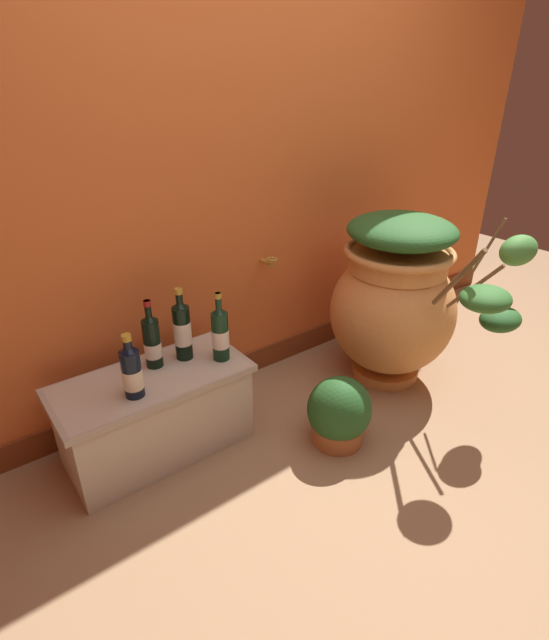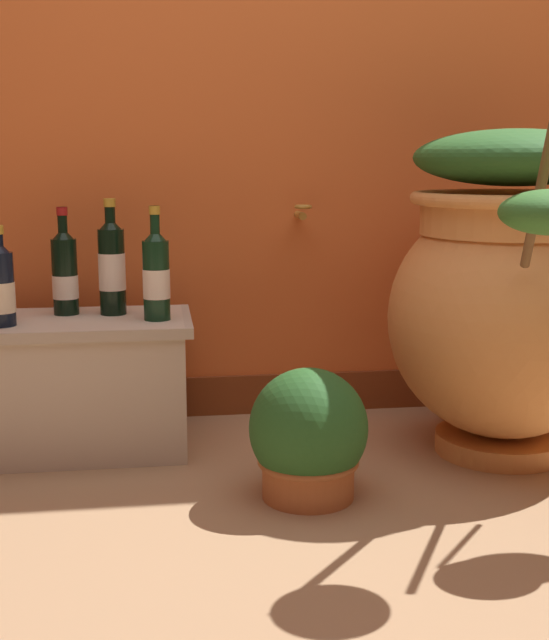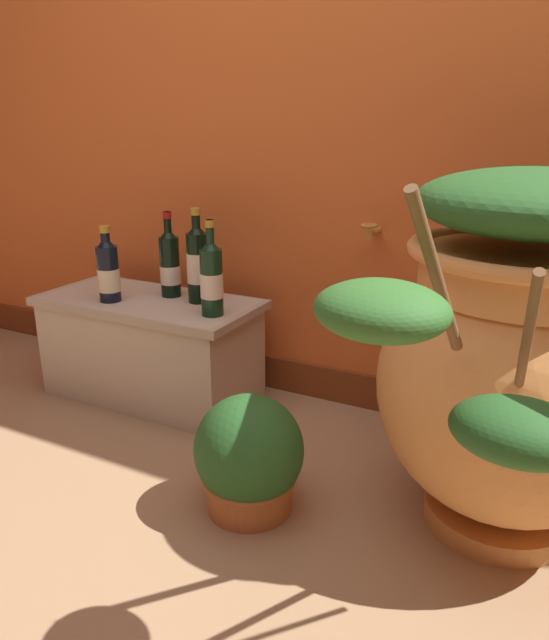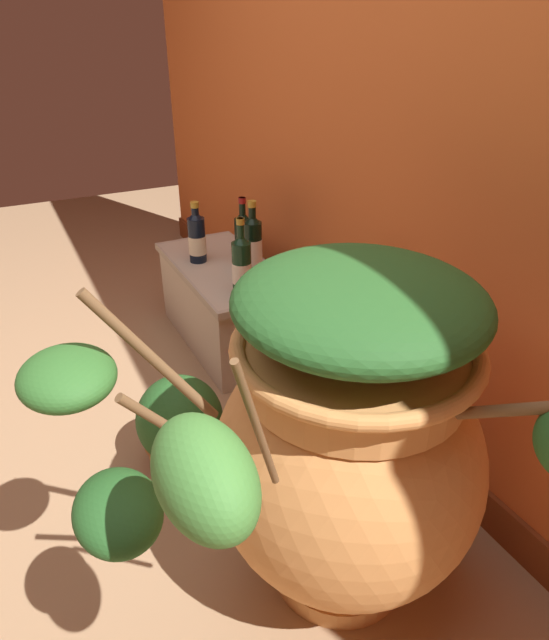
# 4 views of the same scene
# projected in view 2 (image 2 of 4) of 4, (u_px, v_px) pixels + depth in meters

# --- Properties ---
(ground_plane) EXTENTS (7.00, 7.00, 0.00)m
(ground_plane) POSITION_uv_depth(u_px,v_px,m) (345.00, 565.00, 1.74)
(ground_plane) COLOR #9E7A56
(back_wall) EXTENTS (4.40, 0.33, 2.60)m
(back_wall) POSITION_uv_depth(u_px,v_px,m) (268.00, 17.00, 2.66)
(back_wall) COLOR #D6662D
(back_wall) RESTS_ON ground_plane
(terracotta_urn) EXTENTS (0.84, 1.01, 0.95)m
(terracotta_urn) POSITION_uv_depth(u_px,v_px,m) (511.00, 290.00, 2.32)
(terracotta_urn) COLOR #D68E4C
(terracotta_urn) RESTS_ON ground_plane
(stone_ledge) EXTENTS (0.83, 0.39, 0.39)m
(stone_ledge) POSITION_uv_depth(u_px,v_px,m) (48.00, 380.00, 2.40)
(stone_ledge) COLOR beige
(stone_ledge) RESTS_ON ground_plane
(wine_bottle_left) EXTENTS (0.08, 0.08, 0.31)m
(wine_bottle_left) POSITION_uv_depth(u_px,v_px,m) (65.00, 271.00, 2.42)
(wine_bottle_left) COLOR black
(wine_bottle_left) RESTS_ON stone_ledge
(wine_bottle_middle) EXTENTS (0.08, 0.08, 0.34)m
(wine_bottle_middle) POSITION_uv_depth(u_px,v_px,m) (112.00, 264.00, 2.42)
(wine_bottle_middle) COLOR black
(wine_bottle_middle) RESTS_ON stone_ledge
(wine_bottle_right) EXTENTS (0.08, 0.08, 0.32)m
(wine_bottle_right) POSITION_uv_depth(u_px,v_px,m) (156.00, 274.00, 2.34)
(wine_bottle_right) COLOR black
(wine_bottle_right) RESTS_ON stone_ledge
(wine_bottle_back) EXTENTS (0.08, 0.08, 0.27)m
(wine_bottle_back) POSITION_uv_depth(u_px,v_px,m) (0.00, 284.00, 2.25)
(wine_bottle_back) COLOR black
(wine_bottle_back) RESTS_ON stone_ledge
(potted_shrub) EXTENTS (0.30, 0.29, 0.33)m
(potted_shrub) POSITION_uv_depth(u_px,v_px,m) (308.00, 438.00, 2.07)
(potted_shrub) COLOR #B26638
(potted_shrub) RESTS_ON ground_plane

